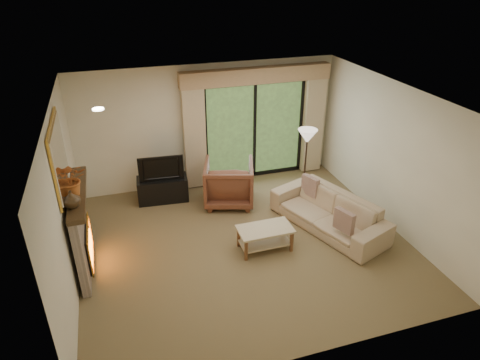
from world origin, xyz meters
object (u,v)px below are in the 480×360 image
object	(u,v)px
armchair	(229,183)
sofa	(329,212)
media_console	(163,189)
coffee_table	(265,238)

from	to	relation	value
armchair	sofa	xyz separation A→B (m)	(1.48, -1.43, -0.12)
armchair	sofa	world-z (taller)	armchair
media_console	sofa	xyz separation A→B (m)	(2.74, -1.92, 0.08)
sofa	armchair	bearing A→B (deg)	-154.20
armchair	coffee_table	size ratio (longest dim) A/B	1.07
media_console	coffee_table	bearing A→B (deg)	-52.44
media_console	armchair	distance (m)	1.37
armchair	coffee_table	distance (m)	1.72
media_console	sofa	world-z (taller)	sofa
coffee_table	sofa	bearing A→B (deg)	11.03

